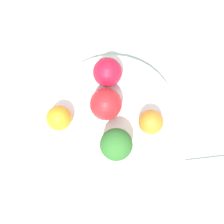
# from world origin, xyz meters

# --- Properties ---
(ground_plane) EXTENTS (6.00, 6.00, 0.00)m
(ground_plane) POSITION_xyz_m (0.00, 0.00, 0.00)
(ground_plane) COLOR gray
(table_surface) EXTENTS (1.20, 1.20, 0.02)m
(table_surface) POSITION_xyz_m (0.00, 0.00, 0.01)
(table_surface) COLOR #B2C6B2
(table_surface) RESTS_ON ground_plane
(bowl) EXTENTS (0.27, 0.27, 0.03)m
(bowl) POSITION_xyz_m (0.00, 0.00, 0.04)
(bowl) COLOR white
(bowl) RESTS_ON table_surface
(broccoli) EXTENTS (0.06, 0.06, 0.07)m
(broccoli) POSITION_xyz_m (-0.03, -0.07, 0.09)
(broccoli) COLOR #8CB76B
(broccoli) RESTS_ON bowl
(apple_red) EXTENTS (0.06, 0.06, 0.06)m
(apple_red) POSITION_xyz_m (0.03, 0.07, 0.08)
(apple_red) COLOR #B7142D
(apple_red) RESTS_ON bowl
(apple_green) EXTENTS (0.06, 0.06, 0.06)m
(apple_green) POSITION_xyz_m (-0.01, 0.01, 0.08)
(apple_green) COLOR red
(apple_green) RESTS_ON bowl
(orange_front) EXTENTS (0.05, 0.05, 0.05)m
(orange_front) POSITION_xyz_m (0.05, -0.06, 0.08)
(orange_front) COLOR orange
(orange_front) RESTS_ON bowl
(orange_back) EXTENTS (0.05, 0.05, 0.05)m
(orange_back) POSITION_xyz_m (-0.10, 0.04, 0.08)
(orange_back) COLOR orange
(orange_back) RESTS_ON bowl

